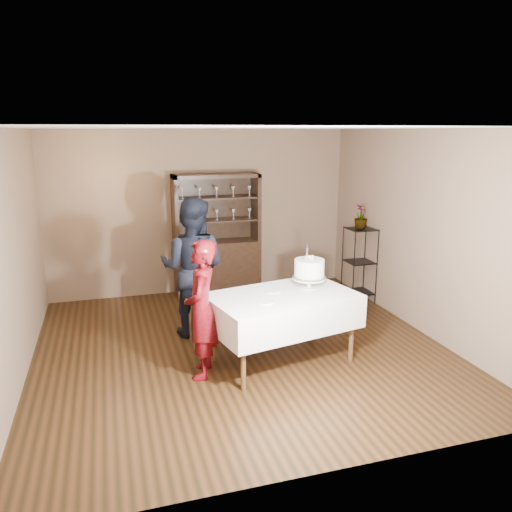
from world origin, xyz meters
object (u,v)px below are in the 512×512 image
object	(u,v)px
man	(193,268)
potted_plant	(361,217)
china_hutch	(217,255)
woman	(201,309)
plant_etagere	(359,262)
cake	(309,270)
cake_table	(282,310)

from	to	relation	value
man	potted_plant	world-z (taller)	man
china_hutch	woman	size ratio (longest dim) A/B	1.29
plant_etagere	man	distance (m)	2.83
china_hutch	cake	xyz separation A→B (m)	(0.56, -2.60, 0.39)
woman	man	distance (m)	1.20
china_hutch	potted_plant	distance (m)	2.42
potted_plant	man	bearing A→B (deg)	-167.90
plant_etagere	cake	size ratio (longest dim) A/B	2.17
man	cake_table	bearing A→B (deg)	152.95
woman	china_hutch	bearing A→B (deg)	-178.97
cake	potted_plant	bearing A→B (deg)	45.94
potted_plant	plant_etagere	bearing A→B (deg)	-48.85
cake_table	potted_plant	distance (m)	2.66
cake_table	woman	bearing A→B (deg)	-175.80
woman	cake	world-z (taller)	woman
man	cake	xyz separation A→B (m)	(1.24, -0.97, 0.13)
woman	cake	bearing A→B (deg)	115.85
cake_table	woman	world-z (taller)	woman
man	plant_etagere	bearing A→B (deg)	-142.46
china_hutch	plant_etagere	distance (m)	2.33
woman	cake	distance (m)	1.40
cake_table	man	size ratio (longest dim) A/B	0.99
plant_etagere	man	xyz separation A→B (m)	(-2.76, -0.58, 0.27)
man	cake	bearing A→B (deg)	167.64
china_hutch	potted_plant	size ratio (longest dim) A/B	5.39
potted_plant	china_hutch	bearing A→B (deg)	153.31
plant_etagere	cake	distance (m)	2.21
cake_table	man	world-z (taller)	man
cake	potted_plant	xyz separation A→B (m)	(1.51, 1.56, 0.32)
woman	plant_etagere	bearing A→B (deg)	138.32
china_hutch	cake_table	size ratio (longest dim) A/B	1.09
plant_etagere	cake_table	distance (m)	2.55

